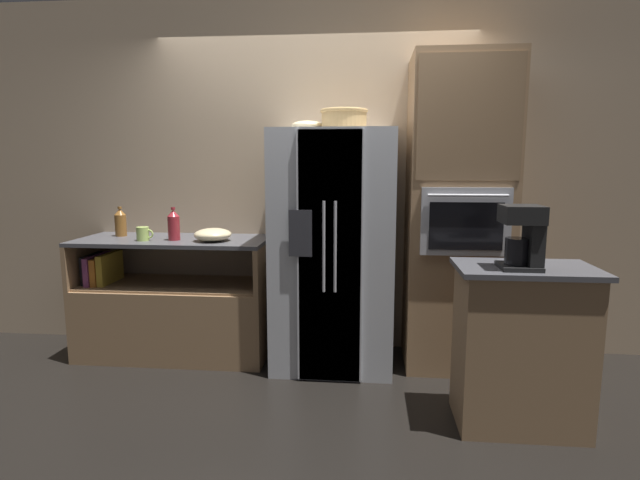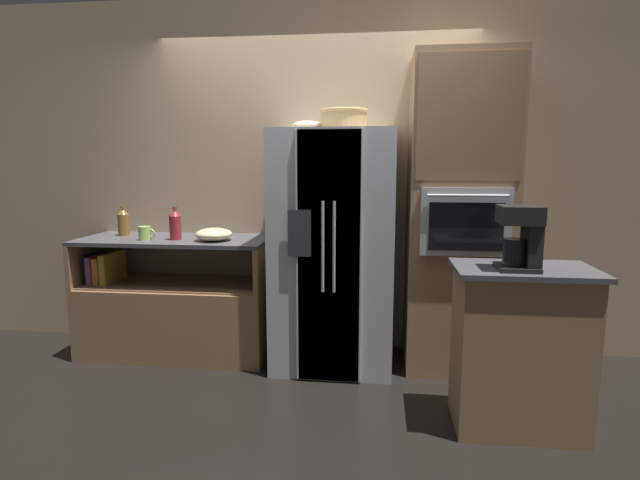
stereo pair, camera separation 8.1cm
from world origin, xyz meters
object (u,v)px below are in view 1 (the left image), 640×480
Objects in this scene: refrigerator at (333,250)px; bottle_tall at (174,225)px; fruit_bowl at (307,126)px; mug at (143,234)px; bottle_short at (120,222)px; mixing_bowl at (213,235)px; wicker_basket at (344,119)px; coffee_maker at (525,235)px; wall_oven at (458,215)px.

refrigerator reaches higher than bottle_tall.
mug is at bearing -172.88° from fruit_bowl.
bottle_short is 0.36m from mug.
mug is at bearing -176.40° from mixing_bowl.
bottle_short is 0.83m from mixing_bowl.
wicker_basket reaches higher than bottle_short.
mixing_bowl is (-0.70, -0.12, -0.80)m from fruit_bowl.
bottle_tall is at bearing -18.08° from bottle_short.
mixing_bowl is 2.19m from coffee_maker.
wall_oven is 6.53× the size of coffee_maker.
wicker_basket is 1.29m from mixing_bowl.
refrigerator is at bearing -175.60° from wall_oven.
mug is (-1.23, -0.15, -0.80)m from fruit_bowl.
coffee_maker is at bearing -36.84° from fruit_bowl.
coffee_maker reaches higher than mixing_bowl.
coffee_maker reaches higher than mug.
wicker_basket is 2.63× the size of mug.
wicker_basket reaches higher than fruit_bowl.
fruit_bowl is 1.25m from bottle_tall.
bottle_short is at bearing 143.39° from mug.
wall_oven is (0.91, 0.07, 0.26)m from refrigerator.
mixing_bowl is at bearing 156.92° from coffee_maker.
bottle_tall is 0.31m from mixing_bowl.
mixing_bowl is at bearing -170.28° from fruit_bowl.
bottle_short is at bearing 177.87° from fruit_bowl.
bottle_tall is 0.73× the size of coffee_maker.
bottle_short is (-0.51, 0.17, -0.01)m from bottle_tall.
bottle_tall is 0.24m from mug.
fruit_bowl is 1.48m from mug.
refrigerator is at bearing -176.58° from wicker_basket.
wicker_basket is at bearing -17.62° from fruit_bowl.
refrigerator reaches higher than mixing_bowl.
refrigerator is 7.44× the size of fruit_bowl.
bottle_tall is (-2.12, -0.09, -0.09)m from wall_oven.
wall_oven is at bearing 101.47° from coffee_maker.
wicker_basket is (-0.83, -0.07, 0.69)m from wall_oven.
wicker_basket reaches higher than bottle_tall.
fruit_bowl reaches higher than bottle_short.
bottle_short is at bearing 161.92° from bottle_tall.
wall_oven is 8.97× the size of bottle_tall.
wall_oven is 2.63m from bottle_short.
bottle_short is at bearing 159.89° from coffee_maker.
bottle_tall is at bearing 159.45° from coffee_maker.
bottle_short is (-1.79, 0.14, -0.78)m from wicker_basket.
mug reaches higher than mixing_bowl.
mixing_bowl is (-0.91, -0.03, 0.11)m from refrigerator.
bottle_tall is 0.91× the size of mixing_bowl.
wicker_basket reaches higher than mixing_bowl.
wall_oven is 1.29m from fruit_bowl.
bottle_short is at bearing 175.41° from wicker_basket.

